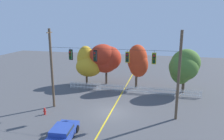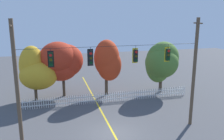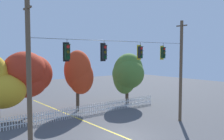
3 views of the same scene
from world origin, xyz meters
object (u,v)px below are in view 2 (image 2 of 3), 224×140
autumn_oak_far_east (108,61)px  autumn_maple_far_west (161,61)px  traffic_signal_westbound_side (51,59)px  traffic_signal_northbound_secondary (168,55)px  traffic_signal_southbound_primary (136,56)px  autumn_maple_mid (62,61)px  autumn_maple_near_fence (36,72)px  traffic_signal_northbound_primary (91,58)px

autumn_oak_far_east → autumn_maple_far_west: size_ratio=1.05×
traffic_signal_westbound_side → traffic_signal_northbound_secondary: 8.96m
traffic_signal_westbound_side → traffic_signal_southbound_primary: size_ratio=1.00×
autumn_maple_mid → traffic_signal_northbound_secondary: bearing=-52.7°
autumn_oak_far_east → autumn_maple_far_west: bearing=-6.1°
traffic_signal_southbound_primary → autumn_maple_near_fence: bearing=129.1°
traffic_signal_southbound_primary → autumn_maple_mid: (-5.08, 10.21, -2.16)m
autumn_maple_near_fence → autumn_maple_mid: bearing=10.5°
traffic_signal_westbound_side → traffic_signal_southbound_primary: 6.27m
autumn_maple_mid → autumn_oak_far_east: size_ratio=0.98×
traffic_signal_northbound_secondary → autumn_maple_far_west: (3.73, 8.58, -2.38)m
traffic_signal_southbound_primary → autumn_maple_near_fence: traffic_signal_southbound_primary is taller
traffic_signal_westbound_side → autumn_maple_mid: traffic_signal_westbound_side is taller
autumn_oak_far_east → autumn_maple_far_west: 6.41m
traffic_signal_southbound_primary → traffic_signal_westbound_side: bearing=180.0°
traffic_signal_westbound_side → traffic_signal_northbound_primary: 2.81m
traffic_signal_northbound_secondary → autumn_maple_near_fence: size_ratio=0.23×
traffic_signal_northbound_primary → traffic_signal_northbound_secondary: (6.15, -0.00, -0.03)m
traffic_signal_northbound_secondary → autumn_maple_near_fence: (-10.56, 9.69, -3.03)m
traffic_signal_westbound_side → autumn_maple_far_west: 15.50m
traffic_signal_southbound_primary → autumn_oak_far_east: traffic_signal_southbound_primary is taller
autumn_maple_far_west → autumn_oak_far_east: bearing=173.9°
traffic_signal_northbound_secondary → autumn_maple_near_fence: traffic_signal_northbound_secondary is taller
autumn_oak_far_east → traffic_signal_westbound_side: bearing=-124.3°
traffic_signal_southbound_primary → autumn_maple_mid: bearing=116.4°
traffic_signal_northbound_primary → autumn_maple_near_fence: bearing=114.4°
autumn_maple_mid → autumn_maple_far_west: 11.61m
traffic_signal_westbound_side → autumn_oak_far_east: 11.42m
traffic_signal_northbound_primary → traffic_signal_northbound_secondary: size_ratio=1.01×
autumn_maple_mid → autumn_maple_far_west: (11.50, -1.63, -0.24)m
autumn_maple_mid → autumn_maple_far_west: autumn_maple_mid is taller
traffic_signal_northbound_primary → autumn_oak_far_east: traffic_signal_northbound_primary is taller
traffic_signal_northbound_secondary → autumn_oak_far_east: 9.87m
traffic_signal_northbound_primary → autumn_maple_near_fence: traffic_signal_northbound_primary is taller
autumn_maple_far_west → traffic_signal_northbound_secondary: bearing=-113.5°
autumn_oak_far_east → traffic_signal_southbound_primary: bearing=-90.3°
traffic_signal_southbound_primary → autumn_maple_near_fence: (-7.87, 9.69, -3.05)m
traffic_signal_northbound_secondary → autumn_oak_far_east: traffic_signal_northbound_secondary is taller
traffic_signal_northbound_secondary → autumn_maple_far_west: bearing=66.5°
autumn_maple_mid → autumn_oak_far_east: 5.22m
autumn_maple_near_fence → autumn_maple_far_west: (14.29, -1.12, 0.65)m
traffic_signal_southbound_primary → autumn_maple_far_west: 10.98m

